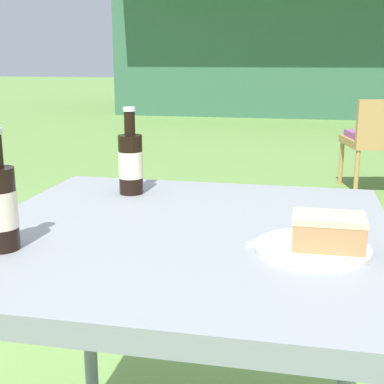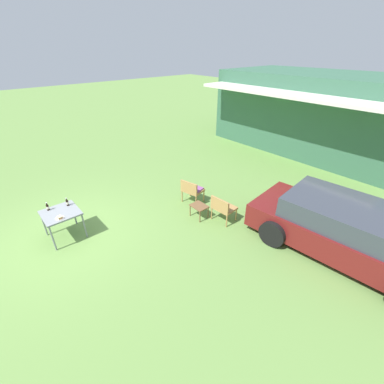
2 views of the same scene
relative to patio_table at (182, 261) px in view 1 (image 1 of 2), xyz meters
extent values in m
cube|color=#38664C|center=(0.74, 11.21, 0.97)|extent=(8.29, 4.44, 3.27)
cylinder|color=#B2844C|center=(0.56, 3.72, -0.48)|extent=(0.04, 0.04, 0.38)
cylinder|color=#B2844C|center=(0.66, 3.31, -0.48)|extent=(0.04, 0.04, 0.38)
cube|color=#B2844C|center=(0.87, 3.57, -0.26)|extent=(0.68, 0.60, 0.06)
cube|color=#995193|center=(0.87, 3.57, -0.20)|extent=(0.61, 0.52, 0.05)
cube|color=gray|center=(0.00, 0.00, 0.05)|extent=(0.83, 0.83, 0.04)
cylinder|color=gray|center=(-0.38, 0.37, -0.32)|extent=(0.04, 0.04, 0.70)
cylinder|color=gray|center=(0.38, 0.37, -0.32)|extent=(0.04, 0.04, 0.70)
cylinder|color=silver|center=(0.26, -0.08, 0.08)|extent=(0.20, 0.20, 0.01)
cube|color=#AD7A4C|center=(0.28, -0.08, 0.11)|extent=(0.12, 0.08, 0.05)
cube|color=#DBBC89|center=(0.28, -0.08, 0.13)|extent=(0.12, 0.08, 0.01)
cylinder|color=black|center=(-0.19, 0.25, 0.15)|extent=(0.06, 0.06, 0.15)
cylinder|color=black|center=(-0.19, 0.25, 0.25)|extent=(0.03, 0.03, 0.06)
cylinder|color=silver|center=(-0.19, 0.25, 0.28)|extent=(0.03, 0.03, 0.01)
cylinder|color=beige|center=(-0.19, 0.25, 0.15)|extent=(0.06, 0.06, 0.07)
cylinder|color=black|center=(-0.28, -0.19, 0.15)|extent=(0.06, 0.06, 0.15)
cylinder|color=beige|center=(-0.28, -0.19, 0.15)|extent=(0.06, 0.06, 0.07)
cube|color=silver|center=(0.22, -0.07, 0.07)|extent=(0.17, 0.03, 0.01)
camera|label=1|loc=(0.23, -1.00, 0.40)|focal=50.00mm
camera|label=2|loc=(6.03, -0.98, 3.63)|focal=24.00mm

